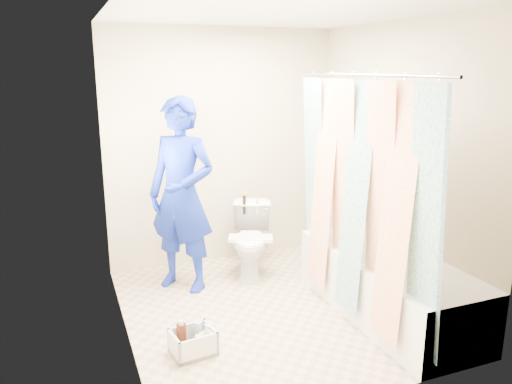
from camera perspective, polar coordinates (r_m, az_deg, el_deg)
name	(u,v)px	position (r m, az deg, el deg)	size (l,w,h in m)	color
floor	(272,309)	(4.37, 1.83, -13.20)	(2.60, 2.60, 0.00)	tan
ceiling	(274,12)	(3.91, 2.12, 19.88)	(2.40, 2.60, 0.02)	white
wall_back	(223,148)	(5.17, -3.82, 5.09)	(2.40, 0.02, 2.40)	beige
wall_front	(366,215)	(2.86, 12.41, -2.56)	(2.40, 0.02, 2.40)	beige
wall_left	(118,184)	(3.67, -15.49, 0.90)	(0.02, 2.60, 2.40)	beige
wall_right	(398,161)	(4.58, 15.90, 3.41)	(0.02, 2.60, 2.40)	beige
bathtub	(387,284)	(4.32, 14.75, -10.12)	(0.70, 1.75, 0.50)	white
curtain_rod	(364,75)	(3.76, 12.21, 12.95)	(0.02, 0.02, 1.90)	silver
shower_curtain	(357,200)	(3.89, 11.51, -0.87)	(0.06, 1.75, 1.80)	white
toilet	(251,240)	(4.95, -0.56, -5.53)	(0.39, 0.68, 0.69)	white
tank_lid	(251,238)	(4.82, -0.61, -5.30)	(0.42, 0.18, 0.03)	white
tank_internals	(248,203)	(5.02, -0.95, -1.22)	(0.16, 0.09, 0.23)	black
plumber	(182,195)	(4.54, -8.50, -0.38)	(0.65, 0.42, 1.77)	#0F2D96
cleaning_caddy	(194,342)	(3.76, -7.06, -16.70)	(0.33, 0.28, 0.23)	silver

